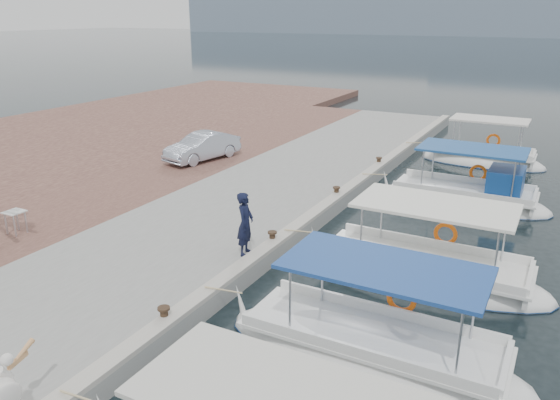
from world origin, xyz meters
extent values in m
plane|color=black|center=(0.00, 0.00, 0.00)|extent=(400.00, 400.00, 0.00)
cube|color=gray|center=(-3.00, 5.00, 0.25)|extent=(6.00, 40.00, 0.50)
cube|color=#AEA89A|center=(-0.22, 5.00, 0.56)|extent=(0.44, 40.00, 0.12)
cube|color=brown|center=(-8.00, 5.00, 0.25)|extent=(4.00, 40.00, 0.50)
cube|color=gray|center=(-60.00, 190.00, 7.00)|extent=(140.00, 40.00, 14.00)
cube|color=beige|center=(4.20, -6.41, 2.19)|extent=(4.11, 1.96, 0.08)
ellipsoid|color=white|center=(3.98, -2.01, 0.05)|extent=(6.75, 2.20, 1.30)
ellipsoid|color=navy|center=(3.98, -2.01, 0.03)|extent=(6.78, 2.25, 0.22)
cube|color=white|center=(3.98, -2.01, 0.55)|extent=(5.54, 1.89, 0.08)
cube|color=navy|center=(4.14, -2.01, 2.19)|extent=(4.05, 2.03, 0.08)
cylinder|color=silver|center=(2.46, -2.84, 1.35)|extent=(0.05, 0.05, 1.60)
torus|color=#FF610D|center=(4.28, -0.97, 1.00)|extent=(0.68, 0.12, 0.68)
ellipsoid|color=white|center=(4.02, 2.20, 0.05)|extent=(6.84, 2.36, 1.30)
ellipsoid|color=navy|center=(4.02, 2.20, 0.03)|extent=(6.88, 2.40, 0.22)
cube|color=white|center=(4.02, 2.20, 0.55)|extent=(5.61, 2.03, 0.08)
cube|color=white|center=(4.19, 2.20, 2.19)|extent=(4.11, 2.17, 0.08)
cylinder|color=silver|center=(2.48, 1.31, 1.35)|extent=(0.05, 0.05, 1.60)
torus|color=#FF610D|center=(4.32, 3.32, 1.00)|extent=(0.68, 0.12, 0.68)
ellipsoid|color=white|center=(3.80, 9.21, 0.05)|extent=(6.40, 2.35, 1.30)
ellipsoid|color=navy|center=(3.80, 9.21, 0.03)|extent=(6.43, 2.40, 0.22)
cube|color=white|center=(3.80, 9.21, 0.55)|extent=(5.25, 2.02, 0.08)
cube|color=#1C4B8D|center=(3.96, 9.21, 2.19)|extent=(3.84, 2.16, 0.08)
cylinder|color=silver|center=(2.36, 8.33, 1.35)|extent=(0.05, 0.05, 1.60)
torus|color=#FF610D|center=(4.10, 10.33, 1.00)|extent=(0.68, 0.12, 0.68)
cube|color=navy|center=(5.24, 9.21, 1.10)|extent=(1.20, 1.65, 1.00)
ellipsoid|color=white|center=(3.50, 15.76, 0.05)|extent=(5.80, 2.07, 1.30)
ellipsoid|color=navy|center=(3.50, 15.76, 0.03)|extent=(5.83, 2.11, 0.22)
cube|color=white|center=(3.50, 15.76, 0.55)|extent=(4.76, 1.78, 0.08)
cube|color=silver|center=(3.65, 15.76, 2.19)|extent=(3.48, 1.90, 0.08)
cylinder|color=silver|center=(2.20, 14.98, 1.35)|extent=(0.05, 0.05, 1.60)
torus|color=#FF610D|center=(3.80, 16.74, 1.00)|extent=(0.68, 0.12, 0.68)
cylinder|color=black|center=(-0.35, -3.50, 0.65)|extent=(0.18, 0.18, 0.30)
cylinder|color=black|center=(-0.35, -3.50, 0.80)|extent=(0.28, 0.28, 0.05)
cylinder|color=black|center=(-0.35, 1.50, 0.65)|extent=(0.18, 0.18, 0.30)
cylinder|color=black|center=(-0.35, 1.50, 0.80)|extent=(0.28, 0.28, 0.05)
cylinder|color=black|center=(-0.35, 6.50, 0.65)|extent=(0.18, 0.18, 0.30)
cylinder|color=black|center=(-0.35, 6.50, 0.80)|extent=(0.28, 0.28, 0.05)
cylinder|color=black|center=(-0.35, 11.50, 0.65)|extent=(0.18, 0.18, 0.30)
cylinder|color=black|center=(-0.35, 11.50, 0.80)|extent=(0.28, 0.28, 0.05)
cylinder|color=white|center=(-0.67, -7.12, 1.35)|extent=(0.21, 0.33, 0.35)
sphere|color=white|center=(-0.70, -7.02, 1.55)|extent=(0.21, 0.21, 0.21)
cone|color=#EAA566|center=(-0.77, -6.70, 1.45)|extent=(0.25, 0.64, 0.26)
imported|color=black|center=(-0.60, 0.39, 1.42)|extent=(0.58, 0.75, 1.83)
imported|color=#ACB4C4|center=(-7.87, 8.43, 1.12)|extent=(2.13, 3.99, 1.25)
cylinder|color=silver|center=(-7.86, -1.86, 0.85)|extent=(0.06, 0.06, 0.70)
cylinder|color=silver|center=(-7.46, -1.86, 0.85)|extent=(0.06, 0.06, 0.70)
cylinder|color=silver|center=(-7.86, -1.46, 0.85)|extent=(0.06, 0.06, 0.70)
cylinder|color=silver|center=(-7.46, -1.46, 0.85)|extent=(0.06, 0.06, 0.70)
cube|color=white|center=(-7.66, -1.66, 1.21)|extent=(0.55, 0.55, 0.03)
camera|label=1|loc=(6.93, -11.67, 7.00)|focal=35.00mm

